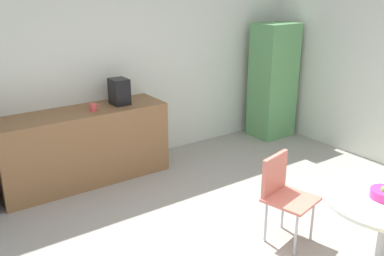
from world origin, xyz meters
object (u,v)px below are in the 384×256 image
(locker_cabinet, at_px, (273,81))
(coffee_maker, at_px, (120,91))
(chair_coral, at_px, (282,188))
(mug_white, at_px, (93,107))

(locker_cabinet, xyz_separation_m, coffee_maker, (-2.55, 0.10, 0.18))
(locker_cabinet, distance_m, coffee_maker, 2.56)
(chair_coral, relative_size, coffee_maker, 2.59)
(coffee_maker, bearing_deg, chair_coral, -76.36)
(locker_cabinet, relative_size, coffee_maker, 5.49)
(chair_coral, bearing_deg, coffee_maker, 103.64)
(chair_coral, relative_size, mug_white, 6.43)
(chair_coral, height_order, mug_white, mug_white)
(locker_cabinet, bearing_deg, mug_white, 179.96)
(chair_coral, distance_m, coffee_maker, 2.37)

